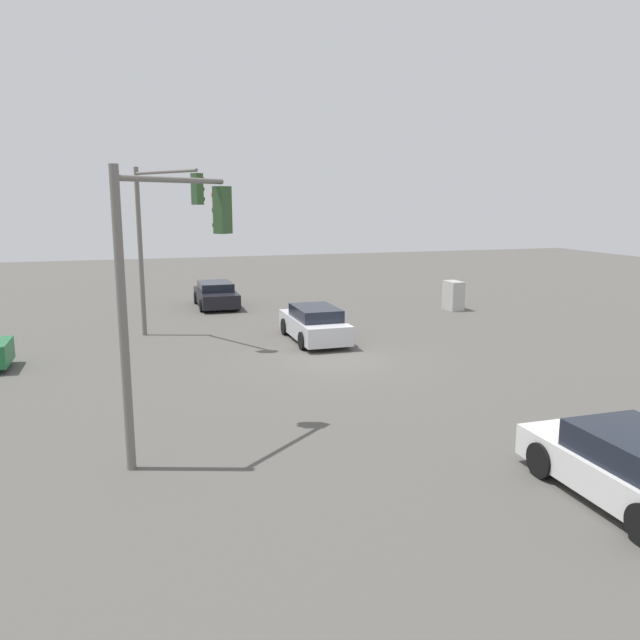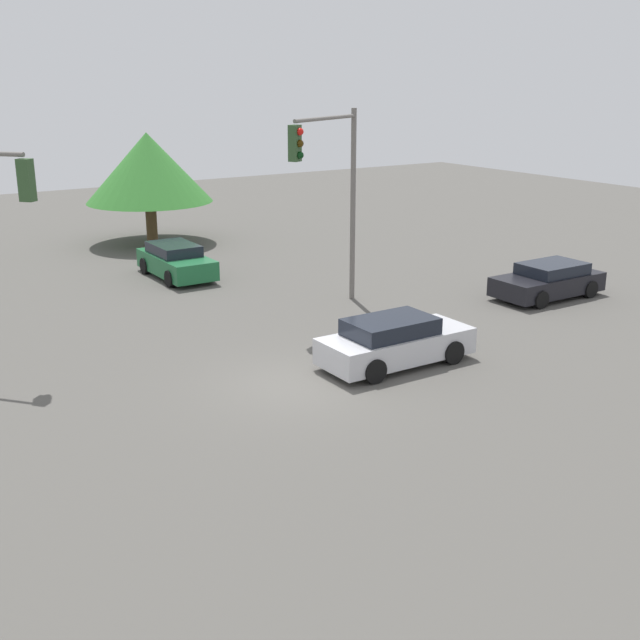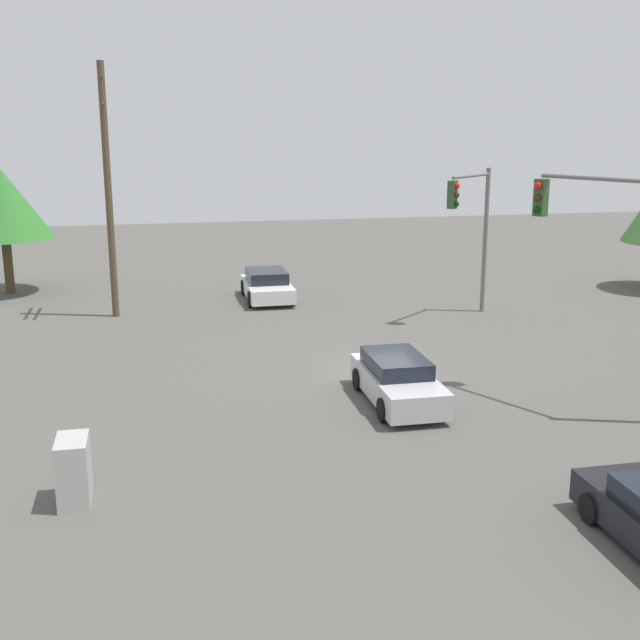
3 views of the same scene
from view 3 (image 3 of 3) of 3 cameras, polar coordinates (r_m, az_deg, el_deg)
ground_plane at (r=25.84m, az=4.01°, el=-3.60°), size 80.00×80.00×0.00m
sedan_silver at (r=22.85m, az=5.54°, el=-4.29°), size 4.30×1.85×1.34m
sedan_white at (r=35.88m, az=-3.78°, el=2.46°), size 4.16×2.04×1.31m
traffic_signal_main at (r=22.81m, az=20.14°, el=4.80°), size 3.77×2.25×6.54m
traffic_signal_cross at (r=32.64m, az=10.81°, el=7.15°), size 2.25×2.56×5.95m
utility_pole_tall at (r=33.14m, az=-14.84°, el=9.23°), size 2.20×0.28×10.03m
electrical_cabinet at (r=17.74m, az=-17.11°, el=-10.22°), size 1.10×0.65×1.41m
tree_behind at (r=39.43m, az=-21.66°, el=7.72°), size 4.37×4.37×5.78m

